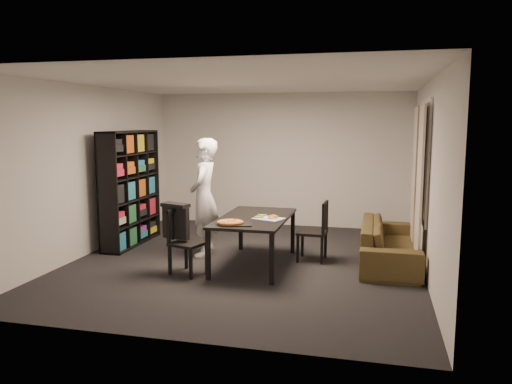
% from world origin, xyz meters
% --- Properties ---
extents(room, '(5.01, 5.51, 2.61)m').
position_xyz_m(room, '(0.00, 0.00, 1.30)').
color(room, black).
rests_on(room, ground).
extents(window_pane, '(0.02, 1.40, 1.60)m').
position_xyz_m(window_pane, '(2.48, 0.60, 1.50)').
color(window_pane, black).
rests_on(window_pane, room).
extents(window_frame, '(0.03, 1.52, 1.72)m').
position_xyz_m(window_frame, '(2.48, 0.60, 1.50)').
color(window_frame, white).
rests_on(window_frame, room).
extents(curtain_left, '(0.03, 0.70, 2.25)m').
position_xyz_m(curtain_left, '(2.40, 0.08, 1.15)').
color(curtain_left, beige).
rests_on(curtain_left, room).
extents(curtain_right, '(0.03, 0.70, 2.25)m').
position_xyz_m(curtain_right, '(2.40, 1.12, 1.15)').
color(curtain_right, beige).
rests_on(curtain_right, room).
extents(bookshelf, '(0.35, 1.50, 1.90)m').
position_xyz_m(bookshelf, '(-2.16, 0.60, 0.95)').
color(bookshelf, black).
rests_on(bookshelf, room).
extents(dining_table, '(0.94, 1.69, 0.71)m').
position_xyz_m(dining_table, '(0.16, -0.14, 0.64)').
color(dining_table, black).
rests_on(dining_table, room).
extents(chair_left, '(0.51, 0.51, 0.89)m').
position_xyz_m(chair_left, '(-0.69, -0.73, 0.50)').
color(chair_left, black).
rests_on(chair_left, room).
extents(chair_right, '(0.43, 0.43, 0.89)m').
position_xyz_m(chair_right, '(1.02, 0.30, 0.51)').
color(chair_right, black).
rests_on(chair_right, room).
extents(draped_jacket, '(0.42, 0.28, 0.49)m').
position_xyz_m(draped_jacket, '(-0.80, -0.70, 0.73)').
color(draped_jacket, black).
rests_on(draped_jacket, chair_left).
extents(person, '(0.49, 0.70, 1.80)m').
position_xyz_m(person, '(-0.72, 0.23, 0.90)').
color(person, white).
rests_on(person, room).
extents(baking_tray, '(0.47, 0.41, 0.01)m').
position_xyz_m(baking_tray, '(0.05, -0.69, 0.71)').
color(baking_tray, black).
rests_on(baking_tray, dining_table).
extents(pepperoni_pizza, '(0.35, 0.35, 0.03)m').
position_xyz_m(pepperoni_pizza, '(-0.03, -0.70, 0.73)').
color(pepperoni_pizza, '#9F5F2E').
rests_on(pepperoni_pizza, dining_table).
extents(kitchen_towel, '(0.48, 0.42, 0.01)m').
position_xyz_m(kitchen_towel, '(0.39, -0.22, 0.71)').
color(kitchen_towel, white).
rests_on(kitchen_towel, dining_table).
extents(pizza_slices, '(0.43, 0.38, 0.01)m').
position_xyz_m(pizza_slices, '(0.33, -0.13, 0.72)').
color(pizza_slices, gold).
rests_on(pizza_slices, dining_table).
extents(sofa, '(0.81, 2.07, 0.60)m').
position_xyz_m(sofa, '(2.05, 0.43, 0.30)').
color(sofa, '#42361A').
rests_on(sofa, room).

